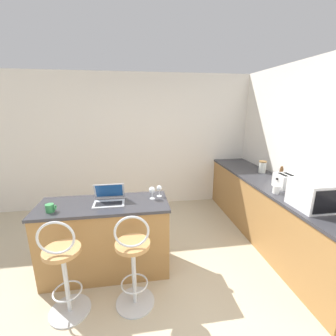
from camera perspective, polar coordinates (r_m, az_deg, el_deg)
name	(u,v)px	position (r m, az deg, el deg)	size (l,w,h in m)	color
ground_plane	(156,312)	(2.67, -3.17, -32.72)	(20.00, 20.00, 0.00)	#BCAD8E
wall_back	(141,142)	(4.51, -6.83, 6.51)	(12.00, 0.06, 2.60)	silver
breakfast_bar	(106,238)	(2.93, -15.40, -16.71)	(1.49, 0.59, 0.90)	#9E703D
counter_right	(269,211)	(3.80, 24.21, -9.86)	(0.65, 3.17, 0.90)	#9E703D
bar_stool_near	(64,270)	(2.51, -24.93, -22.47)	(0.40, 0.40, 1.05)	silver
bar_stool_far	(133,263)	(2.42, -8.77, -22.76)	(0.40, 0.40, 1.05)	silver
laptop	(109,198)	(2.72, -14.73, -7.35)	(0.35, 0.28, 0.21)	#B7BABF
microwave	(318,194)	(2.96, 33.79, -5.60)	(0.49, 0.40, 0.31)	silver
toaster	(285,181)	(3.47, 27.54, -2.95)	(0.24, 0.25, 0.19)	silver
wine_glass_tall	(159,189)	(2.79, -2.24, -5.25)	(0.07, 0.07, 0.14)	silver
storage_jar	(262,167)	(4.10, 22.86, 0.29)	(0.12, 0.12, 0.20)	silver
mug_white	(276,189)	(3.21, 25.82, -4.91)	(0.10, 0.08, 0.10)	white
wine_glass_short	(152,190)	(2.72, -4.05, -5.68)	(0.08, 0.08, 0.15)	silver
pepper_mill	(281,174)	(3.79, 26.78, -1.26)	(0.05, 0.05, 0.22)	brown
mug_green	(50,208)	(2.72, -27.75, -8.98)	(0.10, 0.09, 0.09)	#338447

